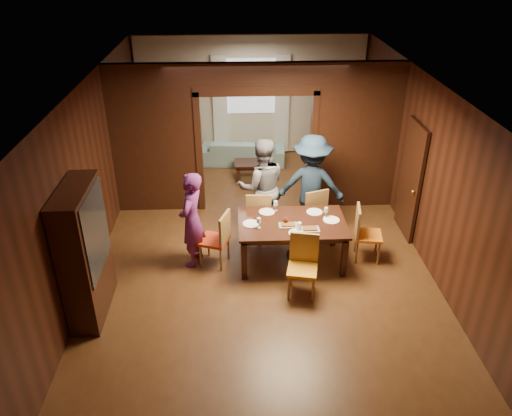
{
  "coord_description": "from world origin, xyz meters",
  "views": [
    {
      "loc": [
        -0.41,
        -7.36,
        4.89
      ],
      "look_at": [
        -0.09,
        -0.4,
        1.05
      ],
      "focal_mm": 35.0,
      "sensor_mm": 36.0,
      "label": 1
    }
  ],
  "objects_px": {
    "chair_right": "(368,234)",
    "chair_far_l": "(258,214)",
    "chair_left": "(214,238)",
    "hutch": "(85,253)",
    "person_purple": "(192,220)",
    "sofa": "(243,151)",
    "person_grey": "(262,187)",
    "chair_near": "(302,268)",
    "dining_table": "(291,242)",
    "person_navy": "(311,185)",
    "chair_far_r": "(311,210)",
    "coffee_table": "(252,170)"
  },
  "relations": [
    {
      "from": "chair_right",
      "to": "chair_far_l",
      "type": "distance_m",
      "value": 1.96
    },
    {
      "from": "person_purple",
      "to": "hutch",
      "type": "relative_size",
      "value": 0.82
    },
    {
      "from": "person_purple",
      "to": "chair_left",
      "type": "height_order",
      "value": "person_purple"
    },
    {
      "from": "dining_table",
      "to": "chair_near",
      "type": "xyz_separation_m",
      "value": [
        0.07,
        -0.89,
        0.1
      ]
    },
    {
      "from": "person_grey",
      "to": "chair_near",
      "type": "distance_m",
      "value": 1.99
    },
    {
      "from": "dining_table",
      "to": "chair_far_l",
      "type": "xyz_separation_m",
      "value": [
        -0.51,
        0.78,
        0.1
      ]
    },
    {
      "from": "chair_left",
      "to": "chair_far_l",
      "type": "relative_size",
      "value": 1.0
    },
    {
      "from": "person_navy",
      "to": "chair_far_r",
      "type": "xyz_separation_m",
      "value": [
        0.0,
        -0.11,
        -0.46
      ]
    },
    {
      "from": "person_purple",
      "to": "sofa",
      "type": "bearing_deg",
      "value": -175.53
    },
    {
      "from": "sofa",
      "to": "hutch",
      "type": "distance_m",
      "value": 5.87
    },
    {
      "from": "coffee_table",
      "to": "chair_left",
      "type": "xyz_separation_m",
      "value": [
        -0.76,
        -3.3,
        0.28
      ]
    },
    {
      "from": "chair_right",
      "to": "hutch",
      "type": "distance_m",
      "value": 4.5
    },
    {
      "from": "person_navy",
      "to": "sofa",
      "type": "bearing_deg",
      "value": -60.11
    },
    {
      "from": "person_navy",
      "to": "chair_near",
      "type": "height_order",
      "value": "person_navy"
    },
    {
      "from": "person_purple",
      "to": "hutch",
      "type": "height_order",
      "value": "hutch"
    },
    {
      "from": "chair_far_l",
      "to": "person_purple",
      "type": "bearing_deg",
      "value": 35.67
    },
    {
      "from": "coffee_table",
      "to": "dining_table",
      "type": "bearing_deg",
      "value": -80.93
    },
    {
      "from": "sofa",
      "to": "chair_far_r",
      "type": "relative_size",
      "value": 2.06
    },
    {
      "from": "person_grey",
      "to": "person_navy",
      "type": "bearing_deg",
      "value": 173.09
    },
    {
      "from": "chair_left",
      "to": "chair_near",
      "type": "height_order",
      "value": "same"
    },
    {
      "from": "dining_table",
      "to": "hutch",
      "type": "height_order",
      "value": "hutch"
    },
    {
      "from": "chair_right",
      "to": "person_grey",
      "type": "bearing_deg",
      "value": 70.28
    },
    {
      "from": "chair_right",
      "to": "person_purple",
      "type": "bearing_deg",
      "value": 99.01
    },
    {
      "from": "chair_left",
      "to": "hutch",
      "type": "xyz_separation_m",
      "value": [
        -1.74,
        -1.11,
        0.52
      ]
    },
    {
      "from": "chair_left",
      "to": "chair_right",
      "type": "bearing_deg",
      "value": 110.57
    },
    {
      "from": "coffee_table",
      "to": "sofa",
      "type": "bearing_deg",
      "value": 101.58
    },
    {
      "from": "chair_far_r",
      "to": "hutch",
      "type": "xyz_separation_m",
      "value": [
        -3.47,
        -1.99,
        0.52
      ]
    },
    {
      "from": "dining_table",
      "to": "chair_near",
      "type": "relative_size",
      "value": 1.81
    },
    {
      "from": "chair_near",
      "to": "hutch",
      "type": "relative_size",
      "value": 0.48
    },
    {
      "from": "dining_table",
      "to": "hutch",
      "type": "relative_size",
      "value": 0.88
    },
    {
      "from": "person_navy",
      "to": "coffee_table",
      "type": "height_order",
      "value": "person_navy"
    },
    {
      "from": "person_purple",
      "to": "person_grey",
      "type": "relative_size",
      "value": 0.9
    },
    {
      "from": "hutch",
      "to": "coffee_table",
      "type": "bearing_deg",
      "value": 60.47
    },
    {
      "from": "chair_far_l",
      "to": "hutch",
      "type": "height_order",
      "value": "hutch"
    },
    {
      "from": "chair_left",
      "to": "chair_far_l",
      "type": "height_order",
      "value": "same"
    },
    {
      "from": "chair_right",
      "to": "chair_near",
      "type": "bearing_deg",
      "value": 135.79
    },
    {
      "from": "chair_far_l",
      "to": "hutch",
      "type": "relative_size",
      "value": 0.48
    },
    {
      "from": "person_purple",
      "to": "chair_near",
      "type": "xyz_separation_m",
      "value": [
        1.7,
        -0.92,
        -0.34
      ]
    },
    {
      "from": "person_grey",
      "to": "chair_near",
      "type": "xyz_separation_m",
      "value": [
        0.52,
        -1.87,
        -0.43
      ]
    },
    {
      "from": "dining_table",
      "to": "chair_right",
      "type": "bearing_deg",
      "value": 1.13
    },
    {
      "from": "person_purple",
      "to": "sofa",
      "type": "height_order",
      "value": "person_purple"
    },
    {
      "from": "chair_far_l",
      "to": "chair_near",
      "type": "relative_size",
      "value": 1.0
    },
    {
      "from": "person_purple",
      "to": "chair_left",
      "type": "bearing_deg",
      "value": 99.92
    },
    {
      "from": "person_grey",
      "to": "sofa",
      "type": "distance_m",
      "value": 3.31
    },
    {
      "from": "person_navy",
      "to": "chair_near",
      "type": "bearing_deg",
      "value": 89.02
    },
    {
      "from": "chair_left",
      "to": "dining_table",
      "type": "bearing_deg",
      "value": 110.21
    },
    {
      "from": "chair_right",
      "to": "chair_far_l",
      "type": "height_order",
      "value": "same"
    },
    {
      "from": "person_purple",
      "to": "sofa",
      "type": "distance_m",
      "value": 4.33
    },
    {
      "from": "dining_table",
      "to": "coffee_table",
      "type": "bearing_deg",
      "value": 99.07
    },
    {
      "from": "dining_table",
      "to": "chair_right",
      "type": "height_order",
      "value": "chair_right"
    }
  ]
}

